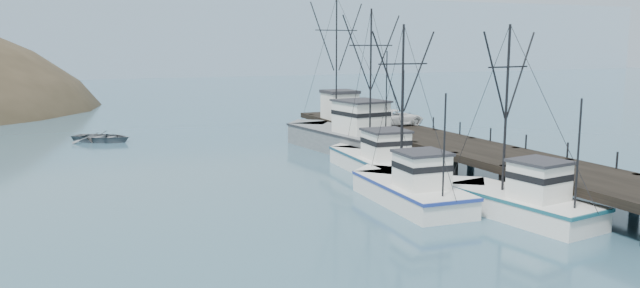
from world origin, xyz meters
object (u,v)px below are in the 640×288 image
(pier, at_px, (444,144))
(work_vessel, at_px, (346,137))
(trawler_mid, at_px, (408,189))
(trawler_far, at_px, (376,160))
(motorboat, at_px, (102,142))
(pickup_truck, at_px, (395,117))
(pier_shed, at_px, (340,104))
(trawler_near, at_px, (516,201))

(pier, xyz_separation_m, work_vessel, (-3.86, 9.16, -0.46))
(pier, relative_size, trawler_mid, 4.10)
(trawler_far, xyz_separation_m, motorboat, (-17.26, 22.81, -0.82))
(pickup_truck, height_order, motorboat, pickup_truck)
(pier, relative_size, pier_shed, 13.75)
(trawler_mid, bearing_deg, motorboat, 114.82)
(work_vessel, distance_m, pickup_truck, 5.03)
(trawler_near, height_order, pickup_truck, trawler_near)
(trawler_near, bearing_deg, pier_shed, 83.87)
(pickup_truck, bearing_deg, trawler_far, 140.96)
(pickup_truck, bearing_deg, pier, 172.55)
(pickup_truck, bearing_deg, work_vessel, 85.45)
(trawler_near, height_order, trawler_mid, trawler_mid)
(trawler_far, bearing_deg, trawler_mid, -106.64)
(pier, height_order, motorboat, pier)
(trawler_far, xyz_separation_m, pier_shed, (4.30, 15.28, 2.60))
(trawler_near, xyz_separation_m, motorboat, (-18.45, 36.41, -0.82))
(pier, xyz_separation_m, pier_shed, (-1.50, 15.44, 1.73))
(motorboat, bearing_deg, pickup_truck, -84.35)
(trawler_mid, relative_size, trawler_far, 0.89)
(trawler_mid, relative_size, pier_shed, 3.35)
(trawler_mid, distance_m, pickup_truck, 19.99)
(work_vessel, bearing_deg, pier, -67.16)
(pier, distance_m, work_vessel, 9.95)
(trawler_far, relative_size, pier_shed, 3.78)
(trawler_mid, distance_m, work_vessel, 18.40)
(trawler_mid, bearing_deg, pier, 45.76)
(trawler_mid, height_order, work_vessel, work_vessel)
(trawler_near, distance_m, trawler_mid, 6.13)
(trawler_mid, bearing_deg, trawler_far, 73.36)
(pier, xyz_separation_m, trawler_near, (-4.60, -13.44, -0.87))
(pickup_truck, bearing_deg, pier_shed, 19.03)
(pier_shed, relative_size, pickup_truck, 0.62)
(pier, distance_m, trawler_mid, 12.11)
(pier_shed, bearing_deg, motorboat, 160.74)
(pier, distance_m, trawler_far, 5.86)
(trawler_far, bearing_deg, motorboat, 127.11)
(work_vessel, distance_m, pier_shed, 7.05)
(pier_shed, bearing_deg, work_vessel, -110.61)
(trawler_near, distance_m, pier_shed, 29.16)
(trawler_near, bearing_deg, motorboat, 116.87)
(trawler_mid, xyz_separation_m, work_vessel, (4.57, 17.82, 0.41))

